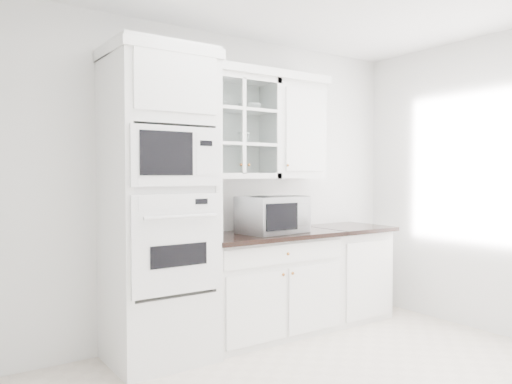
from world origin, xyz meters
TOP-DOWN VIEW (x-y plane):
  - room_shell at (0.00, 0.43)m, footprint 4.00×3.50m
  - oven_column at (-0.75, 1.42)m, footprint 0.76×0.68m
  - base_cabinet_run at (0.28, 1.45)m, footprint 1.32×0.67m
  - extra_base_cabinet at (1.28, 1.45)m, footprint 0.72×0.67m
  - upper_cabinet_glass at (0.03, 1.58)m, footprint 0.80×0.33m
  - upper_cabinet_solid at (0.71, 1.58)m, footprint 0.55×0.33m
  - crown_molding at (-0.07, 1.56)m, footprint 2.14×0.38m
  - countertop_microwave at (0.31, 1.40)m, footprint 0.60×0.52m
  - bowl_a at (-0.17, 1.57)m, footprint 0.21×0.21m
  - bowl_b at (0.21, 1.60)m, footprint 0.22×0.22m
  - cup_a at (-0.15, 1.57)m, footprint 0.13×0.13m
  - cup_b at (0.12, 1.57)m, footprint 0.13×0.13m

SIDE VIEW (x-z plane):
  - base_cabinet_run at x=0.28m, z-range 0.00..0.92m
  - extra_base_cabinet at x=1.28m, z-range 0.00..0.92m
  - countertop_microwave at x=0.31m, z-range 0.92..1.25m
  - oven_column at x=-0.75m, z-range 0.00..2.40m
  - cup_a at x=-0.15m, z-range 1.71..1.79m
  - cup_b at x=0.12m, z-range 1.71..1.81m
  - room_shell at x=0.00m, z-range 0.43..3.13m
  - upper_cabinet_glass at x=0.03m, z-range 1.40..2.30m
  - upper_cabinet_solid at x=0.71m, z-range 1.40..2.30m
  - bowl_a at x=-0.17m, z-range 2.01..2.06m
  - bowl_b at x=0.21m, z-range 2.01..2.07m
  - crown_molding at x=-0.07m, z-range 2.30..2.37m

